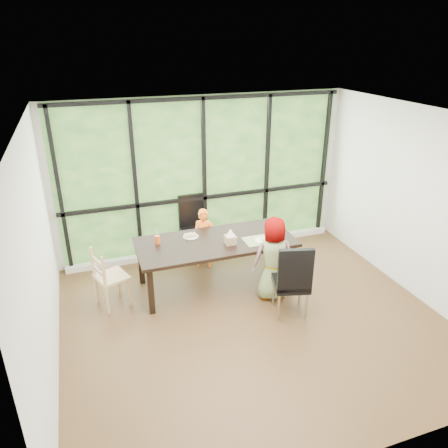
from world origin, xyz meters
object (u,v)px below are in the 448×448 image
Objects in this scene: dining_table at (216,263)px; plate_near at (263,241)px; chair_interior_leather at (291,278)px; green_cup at (280,235)px; tissue_box at (230,240)px; chair_window_leather at (195,228)px; child_older at (274,259)px; plate_far at (191,236)px; orange_cup at (157,240)px; chair_end_beech at (112,277)px; child_toddler at (204,238)px.

plate_near is (0.66, -0.24, 0.38)m from dining_table.
chair_interior_leather is 0.83m from green_cup.
chair_interior_leather is 1.07m from tissue_box.
chair_window_leather is 2.16m from chair_interior_leather.
child_older reaches higher than chair_interior_leather.
chair_window_leather is at bearing 69.78° from plate_far.
child_older reaches higher than chair_window_leather.
orange_cup is 0.83× the size of tissue_box.
tissue_box is at bearing -113.61° from chair_end_beech.
green_cup reaches higher than plate_far.
plate_far is (-1.05, 1.28, 0.22)m from chair_interior_leather.
chair_window_leather is (-0.04, 0.99, 0.17)m from dining_table.
chair_end_beech is 2.31m from child_older.
child_older is 0.44m from green_cup.
chair_window_leather reaches higher than child_toddler.
chair_end_beech is (-1.51, -1.02, -0.09)m from chair_window_leather.
child_older is at bearing -122.95° from chair_end_beech.
child_toddler reaches higher than orange_cup.
child_toddler is at bearing 90.00° from dining_table.
child_toddler reaches higher than plate_far.
chair_window_leather is 1.07× the size of child_toddler.
child_toddler is at bearing -50.77° from chair_interior_leather.
tissue_box is (1.72, -0.14, 0.36)m from chair_end_beech.
green_cup is at bearing -89.04° from chair_interior_leather.
chair_end_beech is (-2.28, 1.00, -0.09)m from chair_interior_leather.
green_cup is (2.48, -0.24, 0.36)m from chair_end_beech.
dining_table is 2.17× the size of chair_interior_leather.
chair_end_beech is 1.77m from tissue_box.
orange_cup is 1.82m from green_cup.
tissue_box is at bearing 170.95° from plate_near.
tissue_box is at bearing -30.90° from child_older.
green_cup is 0.76m from tissue_box.
child_older is (0.73, -1.57, 0.08)m from chair_window_leather.
orange_cup is 1.07m from tissue_box.
plate_far is 0.64m from tissue_box.
chair_window_leather is 1.00× the size of chair_interior_leather.
green_cup is at bearing -22.50° from plate_far.
chair_window_leather is at bearing 119.66° from plate_near.
chair_interior_leather reaches higher than orange_cup.
chair_interior_leather reaches higher than child_toddler.
child_older is 1.31m from plate_far.
orange_cup is at bearing 163.75° from plate_near.
child_toddler reaches higher than dining_table.
child_toddler is 8.07× the size of orange_cup.
chair_window_leather is 7.19× the size of tissue_box.
chair_window_leather is at bearing 127.56° from green_cup.
plate_near is (-0.03, 0.34, 0.13)m from child_older.
child_older is at bearing -39.53° from plate_far.
orange_cup is at bearing -128.32° from child_toddler.
green_cup reaches higher than plate_near.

